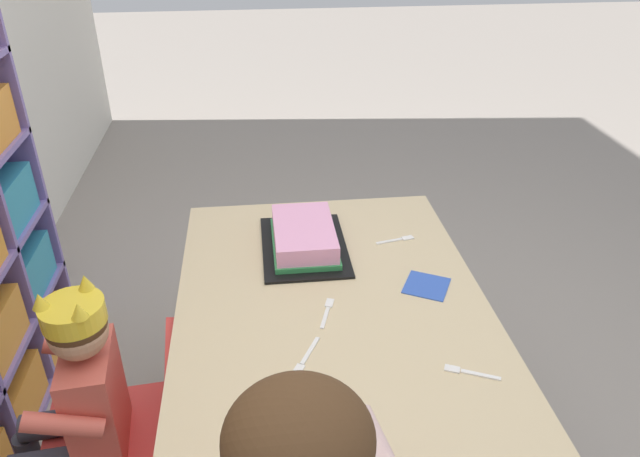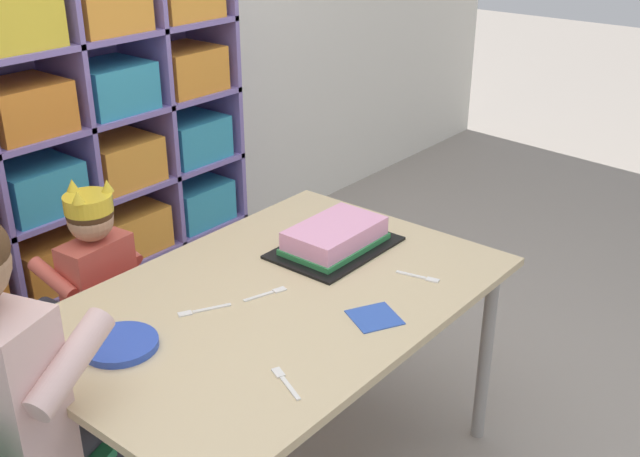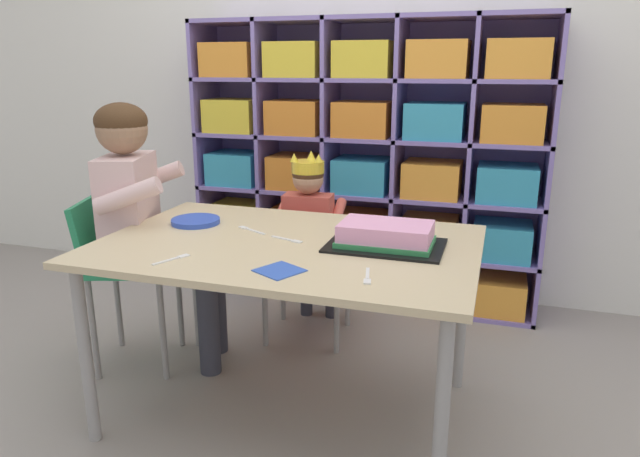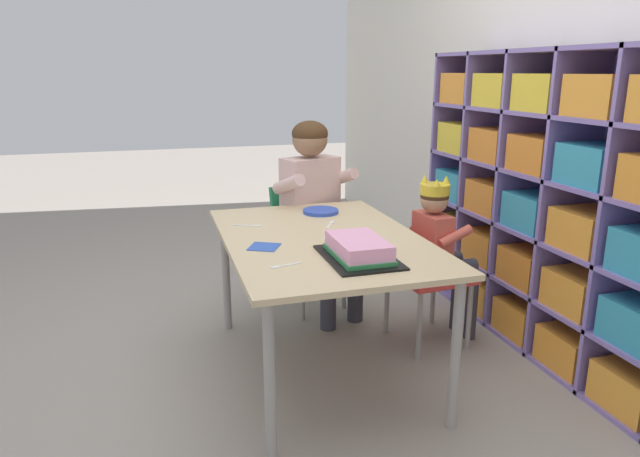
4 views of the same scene
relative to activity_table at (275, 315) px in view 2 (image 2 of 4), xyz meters
The scene contains 12 objects.
storage_cubby_shelf 1.12m from the activity_table, 89.61° to the left, with size 1.75×0.31×1.41m.
activity_table is the anchor object (origin of this frame).
classroom_chair_blue 0.58m from the activity_table, 103.35° to the left, with size 0.41×0.39×0.60m.
child_with_crown 0.66m from the activity_table, 101.94° to the left, with size 0.31×0.31×0.84m.
adult_helper_seated 0.68m from the activity_table, 165.71° to the left, with size 0.48×0.46×1.06m.
birthday_cake_on_tray 0.33m from the activity_table, ahead, with size 0.37×0.25×0.08m.
paper_plate_stack 0.43m from the activity_table, 164.06° to the left, with size 0.18×0.18×0.02m, color blue.
paper_napkin_square 0.28m from the activity_table, 73.84° to the right, with size 0.11×0.11×0.00m, color #3356B7.
fork_near_child_seat 0.06m from the activity_table, 100.66° to the left, with size 0.12×0.05×0.00m.
fork_near_cake_tray 0.21m from the activity_table, 152.18° to the left, with size 0.13×0.08×0.00m.
fork_beside_plate_stack 0.38m from the activity_table, 134.22° to the right, with size 0.06×0.12×0.00m.
fork_scattered_mid_table 0.41m from the activity_table, 36.67° to the right, with size 0.04×0.12×0.00m.
Camera 2 is at (-1.28, -1.20, 1.64)m, focal length 43.21 mm.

